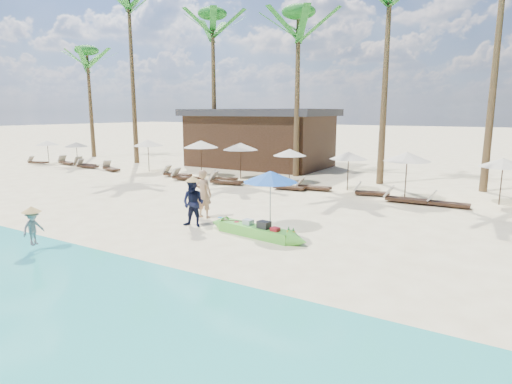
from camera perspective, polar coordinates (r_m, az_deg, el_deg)
The scene contains 36 objects.
ground at distance 14.28m, azimuth -7.62°, elevation -6.19°, with size 240.00×240.00×0.00m, color #FDF0BB.
wet_sand_strip at distance 11.06m, azimuth -24.34°, elevation -12.17°, with size 240.00×4.50×0.01m, color tan.
green_canoe at distance 14.38m, azimuth -0.07°, elevation -5.17°, with size 4.50×0.95×0.57m.
tourist at distance 16.84m, azimuth -7.01°, elevation -0.24°, with size 0.70×0.46×1.91m, color tan.
vendor_green at distance 15.57m, azimuth -8.36°, elevation -1.49°, with size 0.84×0.66×1.74m, color black.
vendor_yellow at distance 14.42m, azimuth -27.59°, elevation -4.23°, with size 0.69×0.40×1.07m, color gray.
blue_umbrella at distance 14.90m, azimuth 1.94°, elevation 2.06°, with size 1.94×1.94×2.09m.
resort_parasol_0 at distance 38.17m, azimuth -26.07°, elevation 5.91°, with size 1.79×1.79×1.84m.
lounger_0_left at distance 38.41m, azimuth -27.16°, elevation 3.63°, with size 1.72×0.98×0.56m.
lounger_0_right at distance 36.89m, azimuth -23.93°, elevation 3.69°, with size 1.96×0.83×0.65m.
resort_parasol_1 at distance 35.47m, azimuth -22.85°, elevation 5.87°, with size 1.78×1.78×1.84m.
lounger_1_left at distance 34.96m, azimuth -21.97°, elevation 3.50°, with size 1.93×0.60×0.65m.
lounger_1_right at distance 34.00m, azimuth -21.67°, elevation 3.30°, with size 1.79×0.76×0.59m.
resort_parasol_2 at distance 30.63m, azimuth -14.22°, elevation 6.37°, with size 2.14×2.14×2.21m.
lounger_2_left at distance 31.85m, azimuth -18.83°, elevation 3.06°, with size 1.93×1.11×0.63m.
resort_parasol_3 at distance 27.41m, azimuth -7.37°, elevation 6.35°, with size 2.25×2.25×2.32m.
lounger_3_left at distance 27.81m, azimuth -10.65°, elevation 2.43°, with size 1.97×0.83×0.65m.
lounger_3_right at distance 26.32m, azimuth -9.38°, elevation 2.02°, with size 2.01×0.83×0.66m.
resort_parasol_4 at distance 26.25m, azimuth -2.09°, elevation 6.10°, with size 2.18×2.18×2.25m.
lounger_4_left at distance 25.85m, azimuth -4.52°, elevation 1.91°, with size 1.78×1.03×0.58m.
lounger_4_right at distance 24.57m, azimuth -4.21°, elevation 1.53°, with size 2.06×0.98×0.67m.
resort_parasol_5 at distance 24.73m, azimuth 4.52°, elevation 5.28°, with size 1.95×1.95×2.00m.
lounger_5_left at distance 22.86m, azimuth 4.19°, elevation 0.79°, with size 1.84×0.77×0.61m.
resort_parasol_6 at distance 23.00m, azimuth 12.24°, elevation 4.79°, with size 2.00×2.00×2.06m.
lounger_6_left at distance 22.91m, azimuth 7.49°, elevation 0.76°, with size 1.88×0.76×0.62m.
lounger_6_right at distance 21.95m, azimuth 14.91°, elevation 0.03°, with size 1.83×0.94×0.59m.
resort_parasol_7 at distance 21.26m, azimuth 19.52°, elevation 4.47°, with size 2.20×2.20×2.27m.
lounger_7_left at distance 20.70m, azimuth 19.06°, elevation -0.77°, with size 1.96×0.67×0.66m.
lounger_7_right at distance 20.51m, azimuth 24.03°, elevation -1.28°, with size 1.77×0.58×0.60m.
resort_parasol_8 at distance 21.83m, azimuth 30.10°, elevation 3.41°, with size 2.05×2.05×2.11m.
palm_0 at distance 42.44m, azimuth -21.52°, elevation 15.37°, with size 2.08×2.08×9.90m.
palm_1 at distance 36.61m, azimuth -16.50°, elevation 20.81°, with size 2.08×2.08×13.60m.
palm_2 at distance 32.39m, azimuth -5.78°, elevation 19.62°, with size 2.08×2.08×11.33m.
palm_3 at distance 27.98m, azimuth 5.65°, elevation 19.80°, with size 2.08×2.08×10.52m.
palm_4 at distance 26.03m, azimuth 17.30°, elevation 22.05°, with size 2.08×2.08×11.70m.
pavilion_west at distance 32.72m, azimuth 0.48°, elevation 7.30°, with size 10.80×6.60×4.30m.
Camera 1 is at (8.59, -10.63, 4.12)m, focal length 30.00 mm.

